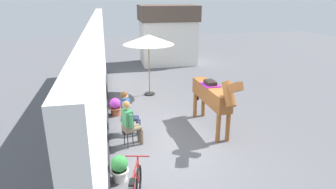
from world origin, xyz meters
The scene contains 10 objects.
ground_plane centered at (0.00, 3.00, 0.00)m, with size 40.00×40.00×0.00m, color #56565B.
pub_facade_wall centered at (-2.55, 1.50, 1.54)m, with size 0.34×14.00×3.40m.
distant_cottage centered at (1.40, 10.10, 1.80)m, with size 3.40×2.60×3.50m.
seated_visitor_near centered at (-1.75, -0.03, 0.78)m, with size 0.61×0.49×1.39m.
seated_visitor_far centered at (-1.75, 0.75, 0.78)m, with size 0.61×0.48×1.39m.
saddled_horse_center centered at (0.88, 0.53, 1.16)m, with size 0.58×3.00×2.06m.
flower_planter_nearest centered at (-2.13, -1.63, 0.33)m, with size 0.43×0.43×0.64m.
flower_planter_farthest centered at (-2.09, 2.34, 0.33)m, with size 0.43×0.43×0.64m.
cafe_parasol centered at (-0.57, 4.33, 2.36)m, with size 2.10×2.10×2.58m.
satchel_bag centered at (-1.73, 1.89, 0.10)m, with size 0.28×0.12×0.20m, color maroon.
Camera 1 is at (-2.20, -7.60, 4.17)m, focal length 31.30 mm.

